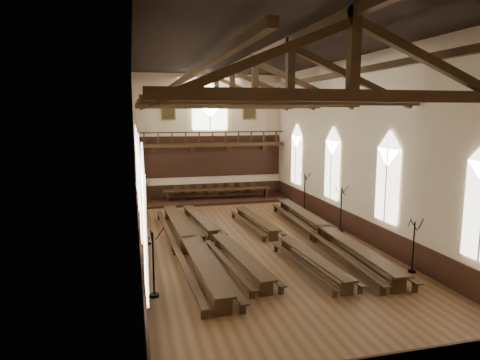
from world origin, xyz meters
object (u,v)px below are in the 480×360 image
object	(u,v)px
refectory_row_c	(280,237)
candelabrum_right_far	(304,200)
candelabrum_left_near	(154,276)
refectory_row_d	(325,230)
candelabrum_right_near	(413,256)
refectory_row_a	(188,241)
candelabrum_right_mid	(341,218)
candelabrum_left_far	(144,209)
candelabrum_left_mid	(147,229)
high_table	(218,190)
dais	(218,200)
refectory_row_b	(216,236)

from	to	relation	value
refectory_row_c	candelabrum_right_far	distance (m)	8.33
candelabrum_left_near	refectory_row_d	bearing A→B (deg)	28.25
candelabrum_right_near	candelabrum_right_far	size ratio (longest dim) A/B	0.87
refectory_row_c	refectory_row_d	bearing A→B (deg)	5.49
refectory_row_a	candelabrum_right_mid	distance (m)	9.31
candelabrum_left_far	candelabrum_right_mid	distance (m)	12.30
candelabrum_left_mid	candelabrum_right_far	bearing A→B (deg)	24.79
candelabrum_right_far	refectory_row_c	bearing A→B (deg)	-121.62
candelabrum_right_mid	candelabrum_right_near	bearing A→B (deg)	-90.00
high_table	candelabrum_left_far	xyz separation A→B (m)	(-5.85, -5.19, -0.05)
candelabrum_left_near	candelabrum_left_mid	distance (m)	6.79
refectory_row_c	refectory_row_d	size ratio (longest dim) A/B	0.91
candelabrum_left_near	high_table	bearing A→B (deg)	70.98
candelabrum_left_far	refectory_row_a	bearing A→B (deg)	-74.28
refectory_row_c	candelabrum_left_mid	size ratio (longest dim) A/B	5.06
candelabrum_right_mid	refectory_row_a	bearing A→B (deg)	-170.48
candelabrum_left_near	candelabrum_right_mid	bearing A→B (deg)	30.27
candelabrum_left_far	candelabrum_right_mid	world-z (taller)	candelabrum_right_mid
refectory_row_d	candelabrum_left_near	distance (m)	10.76
refectory_row_d	candelabrum_left_mid	size ratio (longest dim) A/B	5.56
candelabrum_right_near	refectory_row_c	bearing A→B (deg)	130.87
dais	high_table	world-z (taller)	high_table
candelabrum_left_mid	candelabrum_right_mid	size ratio (longest dim) A/B	0.99
candelabrum_right_near	candelabrum_right_far	bearing A→B (deg)	90.00
candelabrum_left_near	candelabrum_right_near	world-z (taller)	candelabrum_left_near
candelabrum_left_near	candelabrum_right_far	bearing A→B (deg)	47.03
high_table	candelabrum_right_mid	size ratio (longest dim) A/B	3.08
refectory_row_c	candelabrum_right_mid	xyz separation A→B (m)	(4.36, 1.65, 0.34)
high_table	candelabrum_left_mid	size ratio (longest dim) A/B	3.12
refectory_row_d	candelabrum_right_near	bearing A→B (deg)	-72.99
refectory_row_d	candelabrum_right_mid	size ratio (longest dim) A/B	5.49
refectory_row_b	candelabrum_left_near	size ratio (longest dim) A/B	5.33
dais	candelabrum_left_near	bearing A→B (deg)	-109.02
candelabrum_left_mid	candelabrum_left_far	size ratio (longest dim) A/B	1.00
high_table	candelabrum_left_mid	world-z (taller)	candelabrum_left_mid
refectory_row_d	candelabrum_left_far	world-z (taller)	candelabrum_left_far
high_table	candelabrum_right_near	xyz separation A→B (m)	(5.25, -17.17, -0.15)
refectory_row_b	refectory_row_d	world-z (taller)	refectory_row_d
refectory_row_a	candelabrum_right_mid	world-z (taller)	candelabrum_right_mid
candelabrum_right_mid	refectory_row_b	bearing A→B (deg)	-174.25
candelabrum_right_near	candelabrum_right_mid	size ratio (longest dim) A/B	0.88
refectory_row_b	refectory_row_d	xyz separation A→B (m)	(5.96, -0.62, 0.07)
refectory_row_c	candelabrum_right_far	xyz separation A→B (m)	(4.36, 7.09, 0.35)
refectory_row_c	dais	distance (m)	12.17
dais	candelabrum_right_near	size ratio (longest dim) A/B	4.73
candelabrum_right_mid	candelabrum_right_far	bearing A→B (deg)	90.00
dais	candelabrum_right_mid	xyz separation A→B (m)	(5.25, -10.48, 0.73)
dais	refectory_row_a	bearing A→B (deg)	-108.08
candelabrum_left_near	candelabrum_right_mid	size ratio (longest dim) A/B	0.97
high_table	candelabrum_right_mid	world-z (taller)	candelabrum_right_mid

